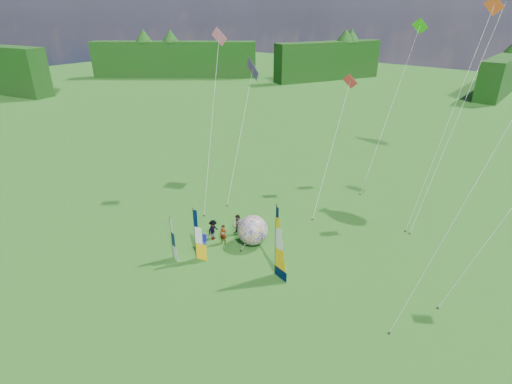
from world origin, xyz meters
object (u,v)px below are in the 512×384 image
Objects in this scene: feather_banner_main at (276,242)px; kite_whale at (463,101)px; side_banner_far at (172,238)px; camp_chair at (202,242)px; bol_inflatable at (253,230)px; spectator_b at (238,225)px; spectator_d at (256,230)px; spectator_c at (213,230)px; side_banner_left at (195,235)px; spectator_a at (223,234)px.

kite_whale is at bearing 85.78° from feather_banner_main.
feather_banner_main reaches higher than side_banner_far.
camp_chair is (0.69, 2.14, -1.07)m from side_banner_far.
bol_inflatable is 1.36× the size of spectator_b.
bol_inflatable is at bearing 74.41° from side_banner_far.
bol_inflatable reaches higher than spectator_d.
bol_inflatable is at bearing 25.06° from camp_chair.
spectator_d reaches higher than spectator_c.
side_banner_left is 22.96m from kite_whale.
side_banner_left reaches higher than side_banner_far.
camp_chair is (-0.80, -1.45, -0.25)m from spectator_a.
bol_inflatable is 1.49× the size of spectator_a.
side_banner_far is at bearing -128.40° from spectator_a.
spectator_a is 21.24m from kite_whale.
spectator_b is (0.11, 4.35, -1.12)m from side_banner_left.
spectator_a is 0.95× the size of spectator_c.
side_banner_left is at bearing -98.62° from spectator_b.
camp_chair is (-0.79, -3.12, -0.32)m from spectator_b.
kite_whale is at bearing 33.14° from camp_chair.
spectator_b is at bearing 74.45° from spectator_a.
spectator_a is 1.68m from spectator_b.
spectator_b is at bearing -36.02° from spectator_c.
side_banner_far reaches higher than camp_chair.
feather_banner_main reaches higher than camp_chair.
feather_banner_main is 5.58m from spectator_a.
feather_banner_main is 7.44m from side_banner_far.
bol_inflatable is 1.79m from spectator_b.
spectator_c is (-0.99, -0.06, 0.04)m from spectator_a.
bol_inflatable is (3.21, 4.95, -0.44)m from side_banner_far.
spectator_d is 18.94m from kite_whale.
spectator_c is 21.79m from kite_whale.
spectator_b is (-5.27, 2.29, -1.70)m from feather_banner_main.
side_banner_far reaches higher than spectator_b.
spectator_a is 0.92× the size of spectator_b.
side_banner_left is at bearing -84.07° from camp_chair.
kite_whale reaches higher than feather_banner_main.
kite_whale is at bearing -43.12° from spectator_c.
side_banner_left is at bearing 108.41° from spectator_d.
feather_banner_main is 2.23× the size of bol_inflatable.
spectator_d is 0.09× the size of kite_whale.
camp_chair is at bearing -157.65° from feather_banner_main.
feather_banner_main is 4.95× the size of camp_chair.
side_banner_left is at bearing -114.57° from bol_inflatable.
spectator_d is 4.16m from camp_chair.
bol_inflatable is 0.12× the size of kite_whale.
side_banner_far is 5.52m from spectator_b.
side_banner_far reaches higher than bol_inflatable.
feather_banner_main reaches higher than spectator_c.
bol_inflatable is 2.22× the size of camp_chair.
spectator_a is 1.67m from camp_chair.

